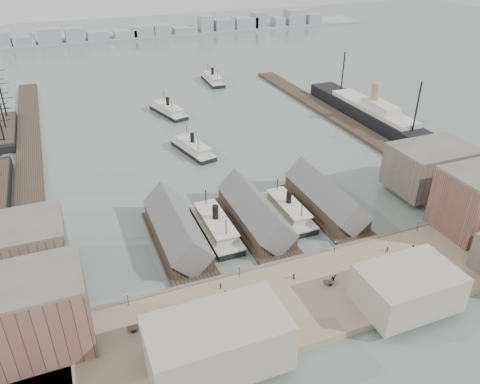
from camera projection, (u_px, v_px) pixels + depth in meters
name	position (u px, v px, depth m)	size (l,w,h in m)	color
ground	(277.00, 256.00, 138.79)	(900.00, 900.00, 0.00)	#56635E
quay	(311.00, 296.00, 122.13)	(180.00, 30.00, 2.00)	#847359
seawall	(286.00, 263.00, 134.02)	(180.00, 1.20, 2.30)	#59544C
west_wharf	(29.00, 156.00, 197.21)	(10.00, 220.00, 1.60)	#2D231C
east_wharf	(339.00, 119.00, 236.37)	(10.00, 180.00, 1.60)	#2D231C
ferry_shed_west	(177.00, 231.00, 141.73)	(14.00, 42.00, 12.60)	#2D231C
ferry_shed_center	(255.00, 214.00, 150.15)	(14.00, 42.00, 12.60)	#2D231C
ferry_shed_east	(325.00, 199.00, 158.56)	(14.00, 42.00, 12.60)	#2D231C
warehouse_west_front	(12.00, 320.00, 101.03)	(32.00, 18.00, 18.00)	brown
warehouse_west_back	(16.00, 250.00, 126.25)	(26.00, 20.00, 14.00)	#60564C
warehouse_east_back	(431.00, 168.00, 168.24)	(28.00, 20.00, 15.00)	#60564C
street_bldg_center	(407.00, 288.00, 115.95)	(24.00, 16.00, 10.00)	gray
street_bldg_west	(217.00, 343.00, 99.28)	(30.00, 16.00, 12.00)	gray
lamp_post_far_w	(128.00, 297.00, 116.25)	(0.44, 0.44, 3.92)	black
lamp_post_near_w	(239.00, 269.00, 125.96)	(0.44, 0.44, 3.92)	black
lamp_post_near_e	(335.00, 245.00, 135.67)	(0.44, 0.44, 3.92)	black
lamp_post_far_e	(418.00, 223.00, 145.37)	(0.44, 0.44, 3.92)	black
far_shore	(108.00, 35.00, 406.24)	(500.00, 40.00, 15.72)	gray
ferry_docked_west	(216.00, 226.00, 148.06)	(8.92, 29.72, 10.62)	black
ferry_docked_east	(288.00, 210.00, 157.08)	(8.27, 27.56, 9.84)	black
ferry_open_near	(193.00, 148.00, 201.48)	(13.98, 27.93, 9.57)	black
ferry_open_mid	(168.00, 110.00, 243.14)	(15.19, 28.51, 9.75)	black
ferry_open_far	(213.00, 79.00, 293.16)	(9.40, 28.09, 9.92)	black
sailing_ship_mid	(6.00, 130.00, 218.97)	(8.12, 46.92, 33.39)	black
ocean_steamer	(373.00, 114.00, 232.63)	(13.62, 99.53, 19.91)	black
tram	(467.00, 238.00, 140.27)	(2.77, 9.58, 3.38)	black
horse_cart_left	(140.00, 326.00, 110.43)	(4.63, 1.69, 1.43)	black
horse_cart_center	(239.00, 297.00, 119.18)	(4.96, 2.95, 1.65)	black
horse_cart_right	(333.00, 280.00, 125.06)	(4.78, 2.89, 1.50)	black
pedestrian_0	(92.00, 321.00, 111.94)	(0.60, 0.44, 1.64)	black
pedestrian_1	(179.00, 338.00, 107.08)	(0.80, 0.62, 1.64)	black
pedestrian_2	(221.00, 286.00, 122.73)	(1.07, 0.62, 1.66)	black
pedestrian_3	(276.00, 321.00, 111.75)	(1.00, 0.42, 1.71)	black
pedestrian_4	(294.00, 276.00, 126.10)	(0.87, 0.57, 1.78)	black
pedestrian_5	(332.00, 279.00, 125.14)	(0.64, 0.47, 1.75)	black
pedestrian_6	(388.00, 249.00, 136.70)	(0.85, 0.66, 1.74)	black
pedestrian_7	(391.00, 270.00, 128.44)	(1.03, 0.59, 1.59)	black
pedestrian_8	(413.00, 247.00, 137.79)	(0.98, 0.41, 1.67)	black
pedestrian_9	(473.00, 247.00, 137.81)	(0.78, 0.50, 1.59)	black
pedestrian_10	(226.00, 293.00, 120.23)	(1.13, 0.65, 1.75)	black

